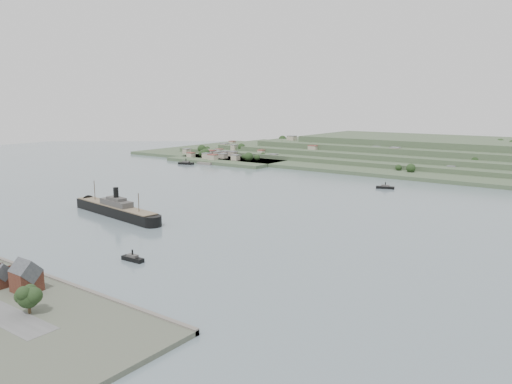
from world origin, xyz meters
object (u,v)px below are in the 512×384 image
Objects in this scene: gabled_building at (26,277)px; fig_tree at (28,296)px; steamship at (114,209)px; tugboat at (133,258)px.

gabled_building is 1.25× the size of fig_tree.
gabled_building is at bearing -51.49° from steamship.
tugboat is 1.19× the size of fig_tree.
gabled_building is 25.22m from fig_tree.
gabled_building is at bearing -89.63° from tugboat.
steamship reaches higher than fig_tree.
gabled_building is 0.14× the size of steamship.
steamship is 9.04× the size of fig_tree.
steamship is 172.57m from fig_tree.
tugboat is (92.49, -60.56, -3.07)m from steamship.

